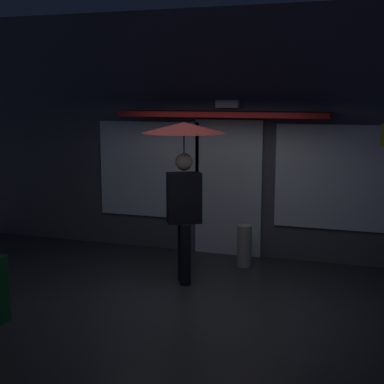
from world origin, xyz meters
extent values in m
plane|color=#26262B|center=(0.00, 0.00, 0.00)|extent=(18.00, 18.00, 0.00)
cube|color=#4C4C56|center=(0.00, 2.35, 1.97)|extent=(9.41, 0.30, 3.93)
cube|color=white|center=(0.00, 2.18, 1.10)|extent=(1.10, 0.04, 2.20)
cube|color=white|center=(-1.38, 2.18, 1.35)|extent=(1.77, 0.04, 1.60)
cube|color=white|center=(1.65, 2.18, 1.35)|extent=(1.77, 0.04, 1.60)
cube|color=white|center=(0.00, 2.10, 2.45)|extent=(0.36, 0.16, 0.12)
cube|color=maroon|center=(0.00, 1.85, 2.30)|extent=(3.20, 0.70, 0.08)
cylinder|color=black|center=(-0.28, 0.73, 0.43)|extent=(0.15, 0.15, 0.86)
cylinder|color=black|center=(-0.18, 0.56, 0.43)|extent=(0.15, 0.15, 0.86)
cube|color=black|center=(-0.23, 0.65, 1.20)|extent=(0.52, 0.43, 0.69)
cube|color=silver|center=(-0.16, 0.76, 1.20)|extent=(0.13, 0.08, 0.55)
cube|color=red|center=(-0.16, 0.76, 1.18)|extent=(0.06, 0.05, 0.44)
sphere|color=tan|center=(-0.23, 0.65, 1.70)|extent=(0.24, 0.24, 0.24)
cylinder|color=slate|center=(-0.23, 0.65, 1.73)|extent=(0.02, 0.02, 0.99)
cone|color=#4C0C0C|center=(-0.23, 0.65, 2.16)|extent=(1.13, 1.13, 0.14)
cylinder|color=#9E998E|center=(0.41, 1.63, 0.32)|extent=(0.22, 0.22, 0.64)
camera|label=1|loc=(2.17, -6.35, 2.59)|focal=51.64mm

